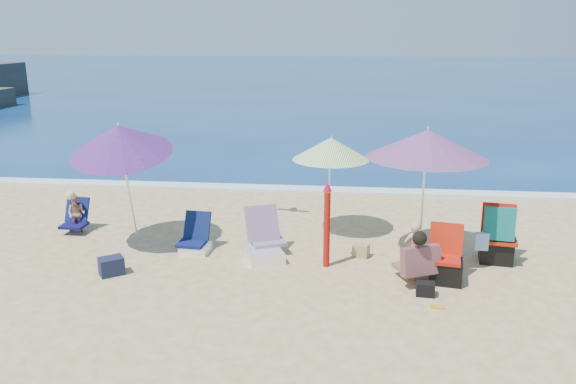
# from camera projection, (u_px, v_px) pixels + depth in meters

# --- Properties ---
(ground) EXTENTS (120.00, 120.00, 0.00)m
(ground) POSITION_uv_depth(u_px,v_px,m) (301.00, 280.00, 8.52)
(ground) COLOR #D8BC84
(ground) RESTS_ON ground
(sea) EXTENTS (120.00, 80.00, 0.12)m
(sea) POSITION_uv_depth(u_px,v_px,m) (341.00, 74.00, 51.59)
(sea) COLOR navy
(sea) RESTS_ON ground
(foam) EXTENTS (120.00, 0.50, 0.04)m
(foam) POSITION_uv_depth(u_px,v_px,m) (318.00, 189.00, 13.39)
(foam) COLOR white
(foam) RESTS_ON ground
(umbrella_turquoise) EXTENTS (2.53, 2.53, 2.19)m
(umbrella_turquoise) POSITION_uv_depth(u_px,v_px,m) (427.00, 144.00, 8.81)
(umbrella_turquoise) COLOR white
(umbrella_turquoise) RESTS_ON ground
(umbrella_striped) EXTENTS (1.64, 1.64, 1.85)m
(umbrella_striped) POSITION_uv_depth(u_px,v_px,m) (331.00, 149.00, 10.04)
(umbrella_striped) COLOR white
(umbrella_striped) RESTS_ON ground
(umbrella_blue) EXTENTS (1.75, 1.82, 2.33)m
(umbrella_blue) POSITION_uv_depth(u_px,v_px,m) (120.00, 140.00, 9.32)
(umbrella_blue) COLOR white
(umbrella_blue) RESTS_ON ground
(furled_umbrella) EXTENTS (0.18, 0.31, 1.36)m
(furled_umbrella) POSITION_uv_depth(u_px,v_px,m) (327.00, 221.00, 8.86)
(furled_umbrella) COLOR #A3130B
(furled_umbrella) RESTS_ON ground
(chair_navy) EXTENTS (0.55, 0.60, 0.64)m
(chair_navy) POSITION_uv_depth(u_px,v_px,m) (195.00, 242.00, 9.61)
(chair_navy) COLOR #0D1649
(chair_navy) RESTS_ON ground
(chair_rainbow) EXTENTS (0.79, 1.06, 0.79)m
(chair_rainbow) POSITION_uv_depth(u_px,v_px,m) (265.00, 245.00, 9.35)
(chair_rainbow) COLOR #CA4749
(chair_rainbow) RESTS_ON ground
(camp_chair_left) EXTENTS (0.59, 0.57, 0.86)m
(camp_chair_left) POSITION_uv_depth(u_px,v_px,m) (445.00, 265.00, 8.42)
(camp_chair_left) COLOR red
(camp_chair_left) RESTS_ON ground
(camp_chair_right) EXTENTS (0.72, 0.63, 0.97)m
(camp_chair_right) POSITION_uv_depth(u_px,v_px,m) (497.00, 241.00, 9.12)
(camp_chair_right) COLOR #B2230C
(camp_chair_right) RESTS_ON ground
(person_center) EXTENTS (0.70, 0.80, 0.88)m
(person_center) POSITION_uv_depth(u_px,v_px,m) (416.00, 254.00, 8.40)
(person_center) COLOR tan
(person_center) RESTS_ON ground
(person_left) EXTENTS (0.46, 0.56, 0.80)m
(person_left) POSITION_uv_depth(u_px,v_px,m) (76.00, 213.00, 10.51)
(person_left) COLOR tan
(person_left) RESTS_ON ground
(bag_navy_a) EXTENTS (0.44, 0.42, 0.28)m
(bag_navy_a) POSITION_uv_depth(u_px,v_px,m) (111.00, 266.00, 8.68)
(bag_navy_a) COLOR #191E37
(bag_navy_a) RESTS_ON ground
(bag_tan) EXTENTS (0.30, 0.26, 0.22)m
(bag_tan) POSITION_uv_depth(u_px,v_px,m) (361.00, 250.00, 9.40)
(bag_tan) COLOR tan
(bag_tan) RESTS_ON ground
(bag_black_b) EXTENTS (0.27, 0.20, 0.20)m
(bag_black_b) POSITION_uv_depth(u_px,v_px,m) (425.00, 289.00, 8.00)
(bag_black_b) COLOR black
(bag_black_b) RESTS_ON ground
(orange_item) EXTENTS (0.20, 0.10, 0.03)m
(orange_item) POSITION_uv_depth(u_px,v_px,m) (437.00, 307.00, 7.66)
(orange_item) COLOR orange
(orange_item) RESTS_ON ground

